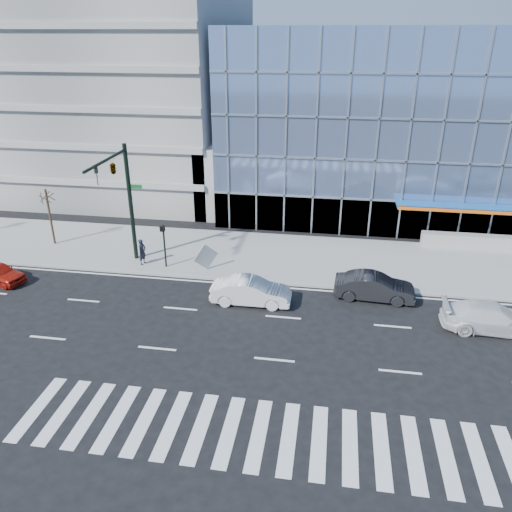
# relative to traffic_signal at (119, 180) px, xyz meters

# --- Properties ---
(ground) EXTENTS (160.00, 160.00, 0.00)m
(ground) POSITION_rel_traffic_signal_xyz_m (11.00, -4.57, -6.16)
(ground) COLOR black
(ground) RESTS_ON ground
(sidewalk) EXTENTS (120.00, 8.00, 0.15)m
(sidewalk) POSITION_rel_traffic_signal_xyz_m (11.00, 3.43, -6.09)
(sidewalk) COLOR gray
(sidewalk) RESTS_ON ground
(theatre_building) EXTENTS (42.00, 26.00, 15.00)m
(theatre_building) POSITION_rel_traffic_signal_xyz_m (25.00, 21.43, 1.34)
(theatre_building) COLOR #6D86B6
(theatre_building) RESTS_ON ground
(parking_garage) EXTENTS (24.00, 24.00, 20.00)m
(parking_garage) POSITION_rel_traffic_signal_xyz_m (-9.00, 21.43, 3.84)
(parking_garage) COLOR gray
(parking_garage) RESTS_ON ground
(ramp_block) EXTENTS (6.00, 8.00, 6.00)m
(ramp_block) POSITION_rel_traffic_signal_xyz_m (5.00, 13.43, -3.16)
(ramp_block) COLOR gray
(ramp_block) RESTS_ON ground
(traffic_signal) EXTENTS (1.14, 5.74, 8.00)m
(traffic_signal) POSITION_rel_traffic_signal_xyz_m (0.00, 0.00, 0.00)
(traffic_signal) COLOR black
(traffic_signal) RESTS_ON sidewalk
(ped_signal_post) EXTENTS (0.30, 0.33, 3.00)m
(ped_signal_post) POSITION_rel_traffic_signal_xyz_m (2.50, 0.37, -4.02)
(ped_signal_post) COLOR black
(ped_signal_post) RESTS_ON sidewalk
(street_tree_near) EXTENTS (1.10, 1.10, 4.23)m
(street_tree_near) POSITION_rel_traffic_signal_xyz_m (-7.00, 2.93, -2.39)
(street_tree_near) COLOR #332319
(street_tree_near) RESTS_ON sidewalk
(white_suv) EXTENTS (5.24, 2.16, 1.52)m
(white_suv) POSITION_rel_traffic_signal_xyz_m (22.11, -4.08, -5.41)
(white_suv) COLOR silver
(white_suv) RESTS_ON ground
(white_sedan) EXTENTS (4.71, 1.69, 1.55)m
(white_sedan) POSITION_rel_traffic_signal_xyz_m (8.94, -3.25, -5.39)
(white_sedan) COLOR silver
(white_sedan) RESTS_ON ground
(dark_sedan) EXTENTS (4.81, 1.91, 1.56)m
(dark_sedan) POSITION_rel_traffic_signal_xyz_m (16.11, -1.57, -5.39)
(dark_sedan) COLOR black
(dark_sedan) RESTS_ON ground
(pedestrian) EXTENTS (0.61, 0.75, 1.80)m
(pedestrian) POSITION_rel_traffic_signal_xyz_m (0.82, 0.58, -5.11)
(pedestrian) COLOR black
(pedestrian) RESTS_ON sidewalk
(tilted_panel) EXTENTS (1.40, 1.27, 1.83)m
(tilted_panel) POSITION_rel_traffic_signal_xyz_m (5.29, 0.43, -5.10)
(tilted_panel) COLOR #AAAAAA
(tilted_panel) RESTS_ON sidewalk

